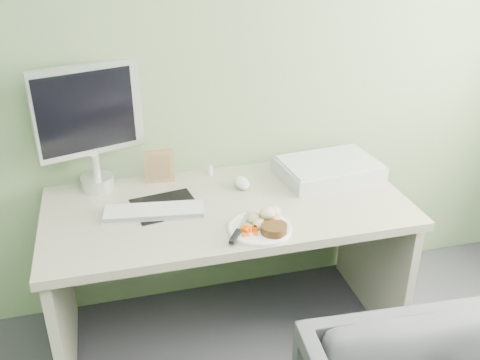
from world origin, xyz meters
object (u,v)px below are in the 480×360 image
object	(u,v)px
desk	(228,239)
plate	(260,229)
monitor	(90,121)
scanner	(329,170)

from	to	relation	value
desk	plate	bearing A→B (deg)	-72.39
desk	monitor	bearing A→B (deg)	150.14
desk	plate	world-z (taller)	plate
desk	monitor	distance (m)	0.81
plate	monitor	world-z (taller)	monitor
plate	scanner	distance (m)	0.61
scanner	monitor	size ratio (longest dim) A/B	0.80
scanner	monitor	bearing A→B (deg)	165.45
desk	plate	size ratio (longest dim) A/B	6.14
desk	monitor	size ratio (longest dim) A/B	2.76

